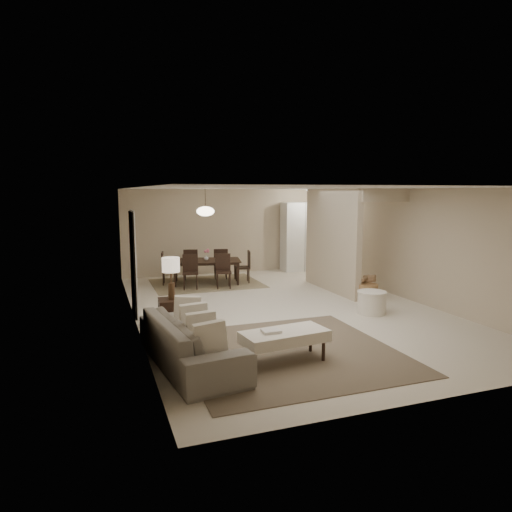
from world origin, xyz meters
name	(u,v)px	position (x,y,z in m)	size (l,w,h in m)	color
floor	(283,309)	(0.00, 0.00, 0.00)	(9.00, 9.00, 0.00)	beige
ceiling	(284,188)	(0.00, 0.00, 2.50)	(9.00, 9.00, 0.00)	white
back_wall	(225,231)	(0.00, 4.50, 1.25)	(6.00, 6.00, 0.00)	#C4B294
left_wall	(134,256)	(-3.00, 0.00, 1.25)	(9.00, 9.00, 0.00)	#C4B294
right_wall	(405,244)	(3.00, 0.00, 1.25)	(9.00, 9.00, 0.00)	#C4B294
partition	(332,240)	(1.80, 1.25, 1.25)	(0.15, 2.50, 2.50)	#C4B294
doorway	(133,264)	(-2.97, 0.60, 1.02)	(0.04, 0.90, 2.04)	black
pantry_cabinet	(301,237)	(2.35, 4.15, 1.05)	(1.20, 0.55, 2.10)	white
flush_light	(315,190)	(2.30, 3.20, 2.46)	(0.44, 0.44, 0.05)	white
living_rug	(289,352)	(-0.95, -2.44, 0.01)	(3.20, 3.20, 0.01)	brown
sofa	(191,342)	(-2.45, -2.44, 0.34)	(0.91, 2.34, 0.68)	slate
ottoman_bench	(285,337)	(-1.15, -2.74, 0.36)	(1.31, 0.72, 0.45)	beige
side_table	(172,313)	(-2.40, -0.50, 0.25)	(0.46, 0.46, 0.51)	black
table_lamp	(171,268)	(-2.40, -0.50, 1.07)	(0.32, 0.32, 0.76)	#442E1D
round_pouf	(372,303)	(1.52, -0.95, 0.23)	(0.58, 0.58, 0.45)	beige
wicker_basket	(368,292)	(2.05, 0.00, 0.19)	(0.45, 0.45, 0.38)	olive
dining_rug	(207,283)	(-0.91, 3.09, 0.01)	(2.80, 2.10, 0.01)	#736347
dining_table	(206,272)	(-0.91, 3.09, 0.32)	(1.79, 1.00, 0.63)	black
dining_chairs	(206,268)	(-0.91, 3.09, 0.43)	(2.34, 1.89, 0.86)	black
vase	(206,258)	(-0.91, 3.09, 0.70)	(0.12, 0.12, 0.13)	white
yellow_mat	(334,277)	(2.70, 2.70, 0.01)	(0.91, 0.56, 0.01)	gold
pendant_light	(205,211)	(-0.91, 3.09, 1.92)	(0.46, 0.46, 0.71)	#442E1D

